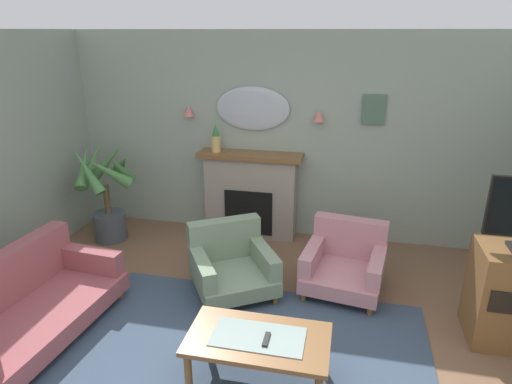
{
  "coord_description": "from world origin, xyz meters",
  "views": [
    {
      "loc": [
        0.76,
        -2.63,
        2.65
      ],
      "look_at": [
        -0.18,
        1.68,
        1.02
      ],
      "focal_mm": 30.75,
      "sensor_mm": 36.0,
      "label": 1
    }
  ],
  "objects_px": {
    "wall_sconce_right": "(319,116)",
    "floral_couch": "(24,306)",
    "fireplace": "(251,196)",
    "framed_picture": "(374,110)",
    "mantel_vase_centre": "(216,139)",
    "potted_plant_corner_palm": "(106,191)",
    "wall_mirror": "(253,109)",
    "armchair_in_corner": "(345,261)",
    "tv_remote": "(266,340)",
    "coffee_table": "(258,343)",
    "armchair_near_fireplace": "(231,263)",
    "wall_sconce_left": "(189,111)"
  },
  "relations": [
    {
      "from": "wall_sconce_right",
      "to": "floral_couch",
      "type": "xyz_separation_m",
      "value": [
        -2.37,
        -2.61,
        -1.34
      ]
    },
    {
      "from": "fireplace",
      "to": "framed_picture",
      "type": "relative_size",
      "value": 3.78
    },
    {
      "from": "mantel_vase_centre",
      "to": "potted_plant_corner_palm",
      "type": "bearing_deg",
      "value": -159.87
    },
    {
      "from": "wall_mirror",
      "to": "armchair_in_corner",
      "type": "xyz_separation_m",
      "value": [
        1.29,
        -1.19,
        -1.4
      ]
    },
    {
      "from": "mantel_vase_centre",
      "to": "armchair_in_corner",
      "type": "bearing_deg",
      "value": -30.4
    },
    {
      "from": "mantel_vase_centre",
      "to": "tv_remote",
      "type": "distance_m",
      "value": 3.02
    },
    {
      "from": "mantel_vase_centre",
      "to": "floral_couch",
      "type": "distance_m",
      "value": 2.89
    },
    {
      "from": "coffee_table",
      "to": "armchair_in_corner",
      "type": "xyz_separation_m",
      "value": [
        0.63,
        1.58,
        -0.08
      ]
    },
    {
      "from": "wall_mirror",
      "to": "floral_couch",
      "type": "height_order",
      "value": "wall_mirror"
    },
    {
      "from": "armchair_in_corner",
      "to": "armchair_near_fireplace",
      "type": "bearing_deg",
      "value": -165.89
    },
    {
      "from": "mantel_vase_centre",
      "to": "wall_sconce_left",
      "type": "height_order",
      "value": "wall_sconce_left"
    },
    {
      "from": "floral_couch",
      "to": "armchair_in_corner",
      "type": "relative_size",
      "value": 1.91
    },
    {
      "from": "wall_mirror",
      "to": "armchair_near_fireplace",
      "type": "xyz_separation_m",
      "value": [
        0.09,
        -1.49,
        -1.4
      ]
    },
    {
      "from": "framed_picture",
      "to": "tv_remote",
      "type": "bearing_deg",
      "value": -105.23
    },
    {
      "from": "coffee_table",
      "to": "wall_sconce_left",
      "type": "bearing_deg",
      "value": 119.05
    },
    {
      "from": "mantel_vase_centre",
      "to": "armchair_near_fireplace",
      "type": "distance_m",
      "value": 1.76
    },
    {
      "from": "armchair_near_fireplace",
      "to": "potted_plant_corner_palm",
      "type": "height_order",
      "value": "potted_plant_corner_palm"
    },
    {
      "from": "framed_picture",
      "to": "potted_plant_corner_palm",
      "type": "bearing_deg",
      "value": -168.42
    },
    {
      "from": "mantel_vase_centre",
      "to": "fireplace",
      "type": "bearing_deg",
      "value": 3.6
    },
    {
      "from": "wall_sconce_right",
      "to": "armchair_in_corner",
      "type": "height_order",
      "value": "wall_sconce_right"
    },
    {
      "from": "fireplace",
      "to": "mantel_vase_centre",
      "type": "relative_size",
      "value": 3.67
    },
    {
      "from": "wall_sconce_right",
      "to": "framed_picture",
      "type": "distance_m",
      "value": 0.66
    },
    {
      "from": "fireplace",
      "to": "tv_remote",
      "type": "distance_m",
      "value": 2.77
    },
    {
      "from": "framed_picture",
      "to": "wall_sconce_left",
      "type": "bearing_deg",
      "value": -178.54
    },
    {
      "from": "framed_picture",
      "to": "armchair_near_fireplace",
      "type": "distance_m",
      "value": 2.51
    },
    {
      "from": "mantel_vase_centre",
      "to": "floral_couch",
      "type": "height_order",
      "value": "mantel_vase_centre"
    },
    {
      "from": "armchair_in_corner",
      "to": "wall_sconce_left",
      "type": "bearing_deg",
      "value": 151.93
    },
    {
      "from": "coffee_table",
      "to": "wall_sconce_right",
      "type": "bearing_deg",
      "value": 86.08
    },
    {
      "from": "fireplace",
      "to": "wall_sconce_right",
      "type": "xyz_separation_m",
      "value": [
        0.85,
        0.09,
        1.09
      ]
    },
    {
      "from": "fireplace",
      "to": "wall_mirror",
      "type": "relative_size",
      "value": 1.42
    },
    {
      "from": "framed_picture",
      "to": "armchair_in_corner",
      "type": "height_order",
      "value": "framed_picture"
    },
    {
      "from": "fireplace",
      "to": "wall_mirror",
      "type": "bearing_deg",
      "value": 90.0
    },
    {
      "from": "wall_mirror",
      "to": "wall_sconce_left",
      "type": "relative_size",
      "value": 6.86
    },
    {
      "from": "tv_remote",
      "to": "wall_sconce_right",
      "type": "bearing_deg",
      "value": 87.58
    },
    {
      "from": "wall_sconce_right",
      "to": "armchair_in_corner",
      "type": "xyz_separation_m",
      "value": [
        0.44,
        -1.14,
        -1.35
      ]
    },
    {
      "from": "potted_plant_corner_palm",
      "to": "wall_sconce_left",
      "type": "bearing_deg",
      "value": 32.79
    },
    {
      "from": "wall_sconce_right",
      "to": "armchair_in_corner",
      "type": "bearing_deg",
      "value": -68.88
    },
    {
      "from": "fireplace",
      "to": "armchair_near_fireplace",
      "type": "relative_size",
      "value": 1.22
    },
    {
      "from": "wall_sconce_right",
      "to": "mantel_vase_centre",
      "type": "bearing_deg",
      "value": -174.73
    },
    {
      "from": "coffee_table",
      "to": "armchair_near_fireplace",
      "type": "xyz_separation_m",
      "value": [
        -0.57,
        1.28,
        -0.08
      ]
    },
    {
      "from": "fireplace",
      "to": "floral_couch",
      "type": "bearing_deg",
      "value": -121.13
    },
    {
      "from": "wall_sconce_left",
      "to": "framed_picture",
      "type": "distance_m",
      "value": 2.35
    },
    {
      "from": "armchair_in_corner",
      "to": "potted_plant_corner_palm",
      "type": "xyz_separation_m",
      "value": [
        -3.1,
        0.52,
        0.38
      ]
    },
    {
      "from": "armchair_near_fireplace",
      "to": "coffee_table",
      "type": "bearing_deg",
      "value": -66.03
    },
    {
      "from": "coffee_table",
      "to": "floral_couch",
      "type": "xyz_separation_m",
      "value": [
        -2.18,
        0.12,
        -0.06
      ]
    },
    {
      "from": "wall_mirror",
      "to": "tv_remote",
      "type": "bearing_deg",
      "value": -75.35
    },
    {
      "from": "tv_remote",
      "to": "armchair_near_fireplace",
      "type": "bearing_deg",
      "value": 116.0
    },
    {
      "from": "fireplace",
      "to": "wall_sconce_left",
      "type": "xyz_separation_m",
      "value": [
        -0.85,
        0.09,
        1.09
      ]
    },
    {
      "from": "fireplace",
      "to": "wall_mirror",
      "type": "height_order",
      "value": "wall_mirror"
    },
    {
      "from": "wall_sconce_right",
      "to": "potted_plant_corner_palm",
      "type": "xyz_separation_m",
      "value": [
        -2.66,
        -0.62,
        -0.97
      ]
    }
  ]
}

